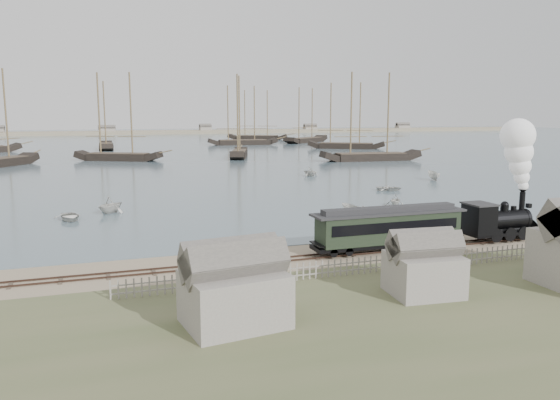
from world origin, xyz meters
name	(u,v)px	position (x,y,z in m)	size (l,w,h in m)	color
ground	(316,250)	(0.00, 0.00, 0.00)	(600.00, 600.00, 0.00)	tan
harbor_water	(141,142)	(0.00, 170.00, 0.03)	(600.00, 336.00, 0.06)	#4A5F6A
rail_track	(326,256)	(0.00, -2.00, 0.04)	(120.00, 1.80, 0.16)	#3C2921
picket_fence_west	(265,284)	(-6.50, -7.00, 0.00)	(19.00, 0.10, 1.20)	gray
picket_fence_east	(510,261)	(12.50, -7.50, 0.00)	(15.00, 0.10, 1.20)	gray
shed_left	(235,325)	(-10.00, -13.00, 0.00)	(5.00, 4.00, 4.10)	gray
shed_mid	(423,294)	(2.00, -12.00, 0.00)	(4.00, 3.50, 3.60)	gray
far_spit	(128,134)	(0.00, 250.00, 0.00)	(500.00, 20.00, 1.80)	tan
locomotive	(516,187)	(17.59, -2.00, 4.63)	(8.08, 3.02, 10.07)	black
passenger_coach	(389,227)	(5.37, -2.00, 1.97)	(12.76, 2.46, 3.10)	black
beached_dinghy	(217,251)	(-7.98, 0.69, 0.44)	(4.29, 3.07, 0.89)	beige
rowboat_0	(70,216)	(-19.21, 19.33, 0.45)	(3.73, 2.66, 0.77)	beige
rowboat_1	(110,205)	(-15.12, 22.29, 0.97)	(3.46, 2.98, 1.82)	beige
rowboat_2	(353,210)	(9.20, 12.05, 0.69)	(3.27, 1.23, 1.26)	beige
rowboat_3	(389,188)	(22.53, 27.66, 0.43)	(3.55, 2.53, 0.73)	beige
rowboat_4	(395,200)	(16.81, 16.24, 0.74)	(2.58, 2.23, 1.36)	beige
rowboat_5	(433,176)	(35.49, 35.96, 0.79)	(3.77, 1.42, 1.46)	beige
rowboat_7	(310,171)	(18.66, 47.68, 0.88)	(3.11, 2.68, 1.64)	beige
schooner_2	(117,116)	(-11.33, 90.61, 10.06)	(20.02, 4.62, 20.00)	black
schooner_3	(239,116)	(16.98, 90.12, 10.06)	(16.91, 3.90, 20.00)	black
schooner_4	(372,116)	(43.43, 72.21, 10.06)	(23.33, 5.38, 20.00)	black
schooner_5	(347,115)	(56.47, 112.25, 10.06)	(23.10, 5.33, 20.00)	black
schooner_7	(105,116)	(-13.07, 132.23, 10.06)	(19.06, 4.40, 20.00)	black
schooner_8	(243,115)	(31.60, 141.30, 10.06)	(23.56, 5.44, 20.00)	black
schooner_9	(306,115)	(57.74, 148.83, 10.06)	(24.16, 5.58, 20.00)	black
schooner_10	(257,115)	(46.57, 174.64, 10.06)	(24.04, 5.55, 20.00)	black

